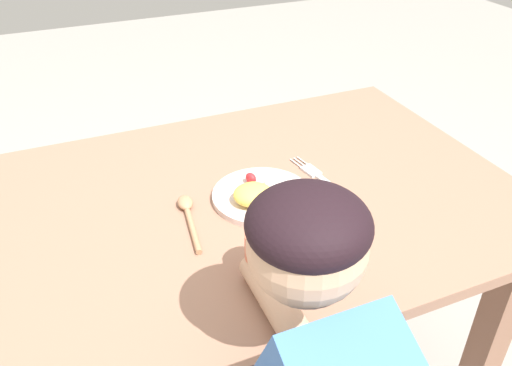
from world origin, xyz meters
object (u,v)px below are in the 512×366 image
object	(u,v)px
fork	(320,178)
drinking_cup	(266,256)
spoon	(188,213)
plate	(260,194)

from	to	relation	value
fork	drinking_cup	bearing A→B (deg)	125.78
spoon	plate	bearing A→B (deg)	-84.57
fork	drinking_cup	xyz separation A→B (m)	(-0.25, -0.24, 0.04)
fork	drinking_cup	world-z (taller)	drinking_cup
spoon	drinking_cup	bearing A→B (deg)	-153.97
plate	spoon	bearing A→B (deg)	178.04
plate	spoon	size ratio (longest dim) A/B	1.16
plate	spoon	distance (m)	0.16
plate	drinking_cup	xyz separation A→B (m)	(-0.09, -0.22, 0.03)
plate	fork	xyz separation A→B (m)	(0.16, 0.03, -0.01)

